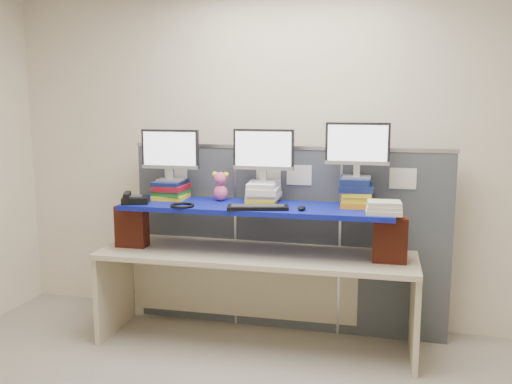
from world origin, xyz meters
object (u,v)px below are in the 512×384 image
(desk, at_px, (256,271))
(desk_phone, at_px, (134,199))
(blue_board, at_px, (256,207))
(monitor_right, at_px, (357,147))
(monitor_left, at_px, (170,152))
(monitor_center, at_px, (264,152))
(keyboard, at_px, (258,207))

(desk, height_order, desk_phone, desk_phone)
(blue_board, height_order, monitor_right, monitor_right)
(blue_board, bearing_deg, monitor_right, 9.10)
(desk, bearing_deg, monitor_left, 170.72)
(monitor_left, bearing_deg, monitor_right, 0.00)
(desk, distance_m, monitor_center, 0.91)
(blue_board, relative_size, monitor_right, 4.36)
(monitor_left, bearing_deg, desk, -9.28)
(desk, relative_size, monitor_left, 5.20)
(blue_board, xyz_separation_m, monitor_right, (0.74, 0.14, 0.47))
(monitor_left, xyz_separation_m, keyboard, (0.78, -0.25, -0.36))
(monitor_right, relative_size, desk_phone, 1.88)
(blue_board, bearing_deg, monitor_center, 74.68)
(desk, bearing_deg, blue_board, 0.00)
(monitor_right, bearing_deg, monitor_left, -180.00)
(monitor_right, bearing_deg, desk_phone, -171.56)
(monitor_center, bearing_deg, keyboard, -86.66)
(monitor_left, xyz_separation_m, monitor_center, (0.76, 0.02, 0.01))
(desk_phone, bearing_deg, blue_board, -11.16)
(monitor_right, distance_m, keyboard, 0.86)
(desk_phone, bearing_deg, monitor_right, -10.63)
(keyboard, bearing_deg, monitor_center, 80.96)
(keyboard, bearing_deg, blue_board, 95.08)
(monitor_center, xyz_separation_m, keyboard, (0.02, -0.27, -0.38))
(desk_phone, bearing_deg, keyboard, -20.48)
(blue_board, relative_size, desk_phone, 8.22)
(desk, bearing_deg, desk_phone, -172.09)
(keyboard, bearing_deg, desk, 95.08)
(desk_phone, bearing_deg, monitor_left, 31.10)
(monitor_center, relative_size, monitor_right, 1.00)
(blue_board, relative_size, keyboard, 4.41)
(monitor_center, relative_size, keyboard, 1.01)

